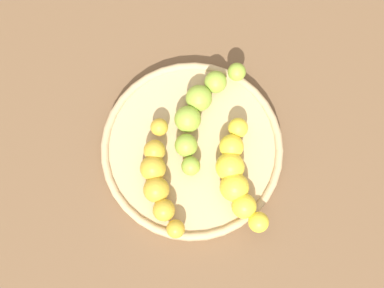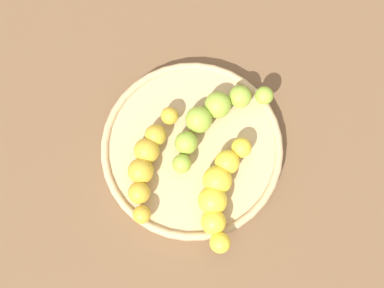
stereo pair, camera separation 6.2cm
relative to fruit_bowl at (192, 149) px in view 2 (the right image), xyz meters
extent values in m
plane|color=brown|center=(0.00, 0.00, -0.01)|extent=(2.40, 2.40, 0.00)
cylinder|color=tan|center=(0.00, 0.00, 0.00)|extent=(0.23, 0.23, 0.02)
torus|color=tan|center=(0.00, 0.00, 0.01)|extent=(0.23, 0.23, 0.01)
sphere|color=#8CAD38|center=(0.07, 0.08, 0.02)|extent=(0.02, 0.02, 0.02)
sphere|color=#8CAD38|center=(0.04, 0.07, 0.02)|extent=(0.03, 0.03, 0.03)
sphere|color=#8CAD38|center=(0.02, 0.06, 0.02)|extent=(0.03, 0.03, 0.03)
sphere|color=#8CAD38|center=(0.00, 0.03, 0.02)|extent=(0.03, 0.03, 0.03)
sphere|color=#8CAD38|center=(-0.01, 0.00, 0.02)|extent=(0.03, 0.03, 0.03)
sphere|color=#8CAD38|center=(-0.01, -0.03, 0.02)|extent=(0.02, 0.02, 0.02)
sphere|color=gold|center=(-0.04, 0.03, 0.02)|extent=(0.02, 0.02, 0.02)
sphere|color=gold|center=(-0.05, 0.00, 0.02)|extent=(0.03, 0.03, 0.03)
sphere|color=gold|center=(-0.05, -0.02, 0.02)|extent=(0.03, 0.03, 0.03)
sphere|color=gold|center=(-0.05, -0.05, 0.02)|extent=(0.03, 0.03, 0.03)
sphere|color=gold|center=(-0.05, -0.07, 0.02)|extent=(0.03, 0.03, 0.03)
sphere|color=gold|center=(-0.04, -0.10, 0.02)|extent=(0.02, 0.02, 0.02)
sphere|color=yellow|center=(0.06, 0.01, 0.02)|extent=(0.02, 0.02, 0.02)
sphere|color=yellow|center=(0.05, -0.01, 0.02)|extent=(0.03, 0.03, 0.03)
sphere|color=yellow|center=(0.04, -0.03, 0.02)|extent=(0.04, 0.04, 0.04)
sphere|color=yellow|center=(0.04, -0.06, 0.02)|extent=(0.04, 0.04, 0.04)
sphere|color=yellow|center=(0.05, -0.08, 0.02)|extent=(0.03, 0.03, 0.03)
sphere|color=yellow|center=(0.06, -0.10, 0.02)|extent=(0.02, 0.02, 0.02)
camera|label=1|loc=(-0.02, -0.15, 0.63)|focal=48.35mm
camera|label=2|loc=(0.04, -0.14, 0.63)|focal=48.35mm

